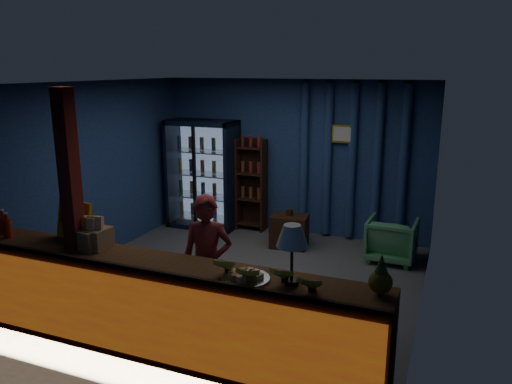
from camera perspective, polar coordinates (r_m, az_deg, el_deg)
ground at (r=6.86m, az=-1.61°, el=-9.86°), size 4.60×4.60×0.00m
room_walls at (r=6.38m, az=-1.71°, el=3.12°), size 4.60×4.60×4.60m
counter at (r=5.13m, az=-10.43°, el=-12.87°), size 4.40×0.57×0.99m
support_post at (r=5.45m, az=-20.15°, el=-2.59°), size 0.16×0.16×2.60m
beverage_cooler at (r=8.87m, az=-5.88°, el=1.98°), size 1.20×0.62×1.90m
bottle_shelf at (r=8.67m, az=-0.45°, el=0.82°), size 0.50×0.28×1.60m
curtain_folds at (r=8.16m, az=10.89°, el=3.36°), size 1.74×0.14×2.50m
framed_picture at (r=8.08m, az=9.93°, el=6.53°), size 0.36×0.04×0.28m
shopkeeper at (r=5.38m, az=-5.61°, el=-8.20°), size 0.62×0.48×1.50m
green_chair at (r=7.63m, az=15.23°, el=-5.26°), size 0.71×0.73×0.64m
side_table at (r=7.94m, az=3.83°, el=-4.47°), size 0.61×0.47×0.62m
yellow_sign at (r=5.73m, az=-20.09°, el=-3.09°), size 0.57×0.26×0.45m
soda_bottles at (r=6.23m, az=-26.73°, el=-3.47°), size 0.24×0.17×0.29m
snack_box_left at (r=5.49m, az=-18.05°, el=-4.81°), size 0.33×0.28×0.35m
snack_box_centre at (r=5.50m, az=-18.73°, el=-4.87°), size 0.35×0.30×0.33m
pastry_tray at (r=4.49m, az=-1.18°, el=-9.71°), size 0.43×0.43×0.07m
banana_bunches at (r=4.40m, az=1.25°, el=-9.32°), size 1.07×0.30×0.17m
table_lamp at (r=4.26m, az=4.16°, el=-5.28°), size 0.28×0.28×0.54m
pineapple at (r=4.29m, az=14.06°, el=-9.56°), size 0.20×0.20×0.34m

